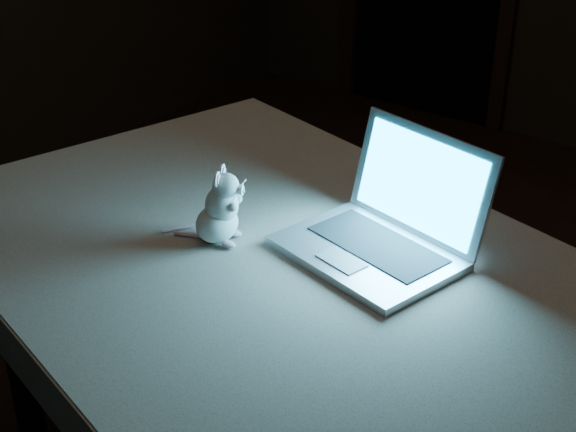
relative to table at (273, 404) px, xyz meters
The scene contains 5 objects.
floor 0.62m from the table, 102.37° to the left, with size 5.00×5.00×0.00m, color black.
table is the anchor object (origin of this frame).
tablecloth 0.38m from the table, 158.70° to the left, with size 1.66×1.11×0.11m, color #BEAC9A, non-canonical shape.
laptop 0.59m from the table, 34.83° to the left, with size 0.38×0.33×0.26m, color silver, non-canonical shape.
plush_mouse 0.53m from the table, behind, with size 0.13×0.13×0.18m, color white, non-canonical shape.
Camera 1 is at (1.07, -1.69, 1.78)m, focal length 52.00 mm.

